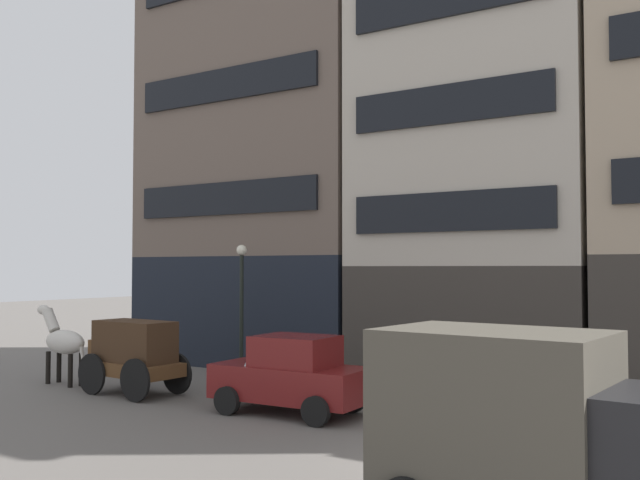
# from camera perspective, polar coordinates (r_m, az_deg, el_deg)

# --- Properties ---
(ground_plane) EXTENTS (120.00, 120.00, 0.00)m
(ground_plane) POSITION_cam_1_polar(r_m,az_deg,el_deg) (12.90, 13.21, -17.59)
(ground_plane) COLOR #605B56
(building_far_left) EXTENTS (9.40, 5.78, 16.00)m
(building_far_left) POSITION_cam_1_polar(r_m,az_deg,el_deg) (26.35, -3.99, 7.84)
(building_far_left) COLOR black
(building_far_left) RESTS_ON ground_plane
(building_center_left) EXTENTS (7.42, 5.78, 12.99)m
(building_center_left) POSITION_cam_1_polar(r_m,az_deg,el_deg) (22.37, 12.99, 5.81)
(building_center_left) COLOR #38332D
(building_center_left) RESTS_ON ground_plane
(cargo_wagon) EXTENTS (3.00, 1.70, 1.98)m
(cargo_wagon) POSITION_cam_1_polar(r_m,az_deg,el_deg) (19.92, -14.93, -8.75)
(cargo_wagon) COLOR brown
(cargo_wagon) RESTS_ON ground_plane
(draft_horse) EXTENTS (2.35, 0.72, 2.30)m
(draft_horse) POSITION_cam_1_polar(r_m,az_deg,el_deg) (22.15, -20.16, -7.70)
(draft_horse) COLOR beige
(draft_horse) RESTS_ON ground_plane
(delivery_truck_near) EXTENTS (4.47, 2.42, 2.62)m
(delivery_truck_near) POSITION_cam_1_polar(r_m,az_deg,el_deg) (9.36, 17.43, -14.49)
(delivery_truck_near) COLOR black
(delivery_truck_near) RESTS_ON ground_plane
(sedan_light) EXTENTS (3.75, 1.96, 1.83)m
(sedan_light) POSITION_cam_1_polar(r_m,az_deg,el_deg) (16.74, -2.35, -10.89)
(sedan_light) COLOR maroon
(sedan_light) RESTS_ON ground_plane
(pedestrian_officer) EXTENTS (0.37, 0.37, 1.79)m
(pedestrian_officer) POSITION_cam_1_polar(r_m,az_deg,el_deg) (17.93, 15.48, -10.01)
(pedestrian_officer) COLOR black
(pedestrian_officer) RESTS_ON ground_plane
(streetlamp_curbside) EXTENTS (0.32, 0.32, 4.12)m
(streetlamp_curbside) POSITION_cam_1_polar(r_m,az_deg,el_deg) (21.44, -6.39, -4.26)
(streetlamp_curbside) COLOR black
(streetlamp_curbside) RESTS_ON ground_plane
(fire_hydrant_curbside) EXTENTS (0.24, 0.24, 0.83)m
(fire_hydrant_curbside) POSITION_cam_1_polar(r_m,az_deg,el_deg) (17.57, 22.55, -11.91)
(fire_hydrant_curbside) COLOR maroon
(fire_hydrant_curbside) RESTS_ON ground_plane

